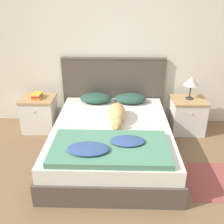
{
  "coord_description": "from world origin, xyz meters",
  "views": [
    {
      "loc": [
        0.05,
        -1.97,
        2.02
      ],
      "look_at": [
        -0.04,
        1.24,
        0.54
      ],
      "focal_mm": 42.0,
      "sensor_mm": 36.0,
      "label": 1
    }
  ],
  "objects_px": {
    "nightstand_left": "(39,114)",
    "pillow_right": "(130,98)",
    "dog": "(117,114)",
    "book_stack": "(37,96)",
    "nightstand_right": "(187,115)",
    "pillow_left": "(96,98)",
    "bed": "(112,140)",
    "table_lamp": "(191,82)"
  },
  "relations": [
    {
      "from": "nightstand_right",
      "to": "pillow_right",
      "type": "bearing_deg",
      "value": 174.4
    },
    {
      "from": "dog",
      "to": "table_lamp",
      "type": "bearing_deg",
      "value": 27.76
    },
    {
      "from": "pillow_left",
      "to": "pillow_right",
      "type": "relative_size",
      "value": 1.0
    },
    {
      "from": "dog",
      "to": "nightstand_right",
      "type": "bearing_deg",
      "value": 26.65
    },
    {
      "from": "book_stack",
      "to": "pillow_right",
      "type": "bearing_deg",
      "value": 3.58
    },
    {
      "from": "nightstand_right",
      "to": "pillow_right",
      "type": "xyz_separation_m",
      "value": [
        -0.89,
        0.09,
        0.24
      ]
    },
    {
      "from": "pillow_left",
      "to": "dog",
      "type": "xyz_separation_m",
      "value": [
        0.34,
        -0.63,
        0.03
      ]
    },
    {
      "from": "book_stack",
      "to": "pillow_left",
      "type": "bearing_deg",
      "value": 5.74
    },
    {
      "from": "nightstand_left",
      "to": "nightstand_right",
      "type": "height_order",
      "value": "same"
    },
    {
      "from": "dog",
      "to": "book_stack",
      "type": "distance_m",
      "value": 1.35
    },
    {
      "from": "bed",
      "to": "nightstand_left",
      "type": "relative_size",
      "value": 3.67
    },
    {
      "from": "pillow_right",
      "to": "dog",
      "type": "relative_size",
      "value": 0.69
    },
    {
      "from": "nightstand_right",
      "to": "pillow_right",
      "type": "height_order",
      "value": "pillow_right"
    },
    {
      "from": "bed",
      "to": "nightstand_right",
      "type": "relative_size",
      "value": 3.67
    },
    {
      "from": "table_lamp",
      "to": "pillow_right",
      "type": "bearing_deg",
      "value": 176.1
    },
    {
      "from": "table_lamp",
      "to": "nightstand_left",
      "type": "bearing_deg",
      "value": -179.34
    },
    {
      "from": "nightstand_right",
      "to": "dog",
      "type": "bearing_deg",
      "value": -153.35
    },
    {
      "from": "pillow_right",
      "to": "nightstand_left",
      "type": "bearing_deg",
      "value": -176.51
    },
    {
      "from": "dog",
      "to": "book_stack",
      "type": "bearing_deg",
      "value": 156.11
    },
    {
      "from": "bed",
      "to": "pillow_left",
      "type": "distance_m",
      "value": 0.88
    },
    {
      "from": "book_stack",
      "to": "nightstand_right",
      "type": "bearing_deg",
      "value": 0.06
    },
    {
      "from": "nightstand_left",
      "to": "book_stack",
      "type": "xyz_separation_m",
      "value": [
        -0.0,
        -0.0,
        0.3
      ]
    },
    {
      "from": "pillow_left",
      "to": "book_stack",
      "type": "distance_m",
      "value": 0.9
    },
    {
      "from": "nightstand_right",
      "to": "bed",
      "type": "bearing_deg",
      "value": -149.23
    },
    {
      "from": "nightstand_left",
      "to": "pillow_right",
      "type": "bearing_deg",
      "value": 3.49
    },
    {
      "from": "nightstand_left",
      "to": "pillow_left",
      "type": "height_order",
      "value": "pillow_left"
    },
    {
      "from": "pillow_right",
      "to": "book_stack",
      "type": "bearing_deg",
      "value": -176.42
    },
    {
      "from": "dog",
      "to": "book_stack",
      "type": "height_order",
      "value": "dog"
    },
    {
      "from": "bed",
      "to": "dog",
      "type": "distance_m",
      "value": 0.36
    },
    {
      "from": "book_stack",
      "to": "table_lamp",
      "type": "height_order",
      "value": "table_lamp"
    },
    {
      "from": "table_lamp",
      "to": "pillow_left",
      "type": "bearing_deg",
      "value": 177.57
    },
    {
      "from": "bed",
      "to": "dog",
      "type": "height_order",
      "value": "dog"
    },
    {
      "from": "nightstand_left",
      "to": "book_stack",
      "type": "bearing_deg",
      "value": -107.45
    },
    {
      "from": "book_stack",
      "to": "bed",
      "type": "bearing_deg",
      "value": -30.67
    },
    {
      "from": "book_stack",
      "to": "table_lamp",
      "type": "distance_m",
      "value": 2.33
    },
    {
      "from": "bed",
      "to": "dog",
      "type": "bearing_deg",
      "value": 64.05
    },
    {
      "from": "nightstand_right",
      "to": "book_stack",
      "type": "height_order",
      "value": "book_stack"
    },
    {
      "from": "table_lamp",
      "to": "dog",
      "type": "bearing_deg",
      "value": -152.24
    },
    {
      "from": "nightstand_right",
      "to": "table_lamp",
      "type": "height_order",
      "value": "table_lamp"
    },
    {
      "from": "dog",
      "to": "book_stack",
      "type": "xyz_separation_m",
      "value": [
        -1.23,
        0.55,
        0.04
      ]
    },
    {
      "from": "nightstand_right",
      "to": "pillow_left",
      "type": "height_order",
      "value": "pillow_left"
    },
    {
      "from": "dog",
      "to": "table_lamp",
      "type": "relative_size",
      "value": 2.04
    }
  ]
}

